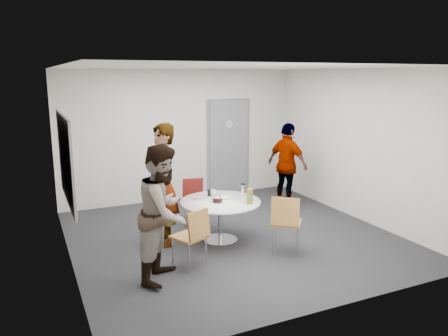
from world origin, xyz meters
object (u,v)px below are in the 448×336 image
whiteboard (66,159)px  chair_near_left (193,233)px  chair_near_right (286,219)px  chair_far (194,197)px  person_left (164,213)px  door (228,147)px  table (222,206)px  person_right (287,165)px  person_main (163,185)px

whiteboard → chair_near_left: whiteboard is taller
chair_near_right → chair_far: chair_near_right is taller
chair_near_right → person_left: 1.86m
door → chair_far: size_ratio=2.62×
whiteboard → table: size_ratio=1.51×
person_right → table: bearing=105.6°
chair_far → table: bearing=106.4°
door → person_main: bearing=-133.6°
chair_near_right → chair_near_left: bearing=-145.9°
person_left → person_right: bearing=-20.2°
chair_near_left → person_left: (-0.44, -0.12, 0.38)m
person_left → door: bearing=0.1°
whiteboard → chair_near_right: 3.22m
whiteboard → person_main: (1.37, -0.03, -0.51)m
table → chair_near_right: table is taller
whiteboard → chair_near_left: 2.03m
chair_far → person_main: size_ratio=0.43×
chair_near_right → person_left: bearing=-140.9°
door → whiteboard: (-3.56, -2.28, 0.42)m
chair_near_right → person_right: (1.38, 2.11, 0.29)m
chair_near_left → person_main: person_main is taller
chair_near_right → person_left: (-1.83, -0.00, 0.34)m
door → person_right: bearing=-63.0°
chair_far → whiteboard: bearing=27.4°
door → table: door is taller
table → person_main: 0.98m
person_left → person_right: 3.84m
door → chair_near_right: size_ratio=2.40×
table → chair_near_right: bearing=-53.8°
person_main → whiteboard: bearing=-89.8°
table → chair_near_right: size_ratio=1.43×
chair_near_left → chair_far: size_ratio=1.03×
chair_far → person_left: size_ratio=0.46×
door → whiteboard: size_ratio=1.12×
chair_near_right → table: bearing=165.2°
chair_far → chair_near_left: bearing=79.0°
door → chair_far: bearing=-131.5°
table → chair_near_left: 1.07m
whiteboard → chair_near_right: (2.86, -1.16, -0.91)m
person_left → table: bearing=-17.8°
chair_near_left → chair_far: 1.82m
person_left → chair_near_left: bearing=-37.9°
table → door: bearing=62.7°
person_main → chair_near_right: bearing=54.1°
whiteboard → person_left: (1.03, -1.16, -0.57)m
door → person_left: size_ratio=1.21×
whiteboard → chair_near_right: size_ratio=2.15×
chair_near_right → person_main: person_main is taller
person_main → person_left: bearing=-15.3°
chair_near_right → whiteboard: bearing=-163.0°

